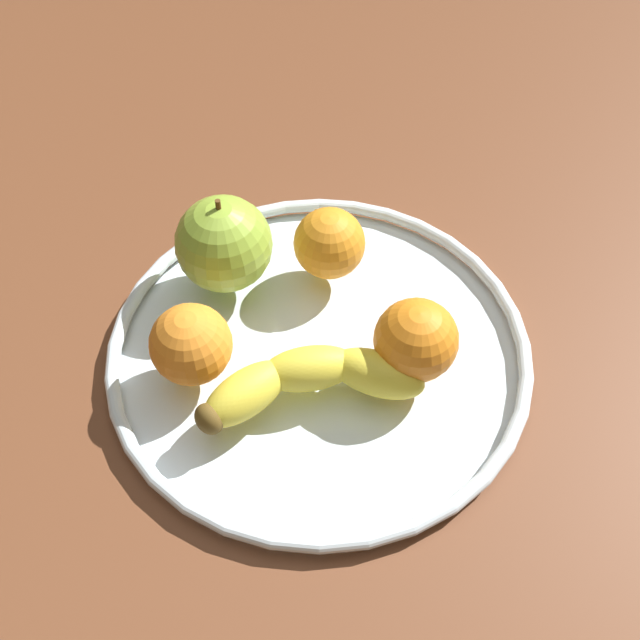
# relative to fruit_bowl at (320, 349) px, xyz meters

# --- Properties ---
(ground_plane) EXTENTS (1.67, 1.67, 0.04)m
(ground_plane) POSITION_rel_fruit_bowl_xyz_m (0.00, 0.00, -0.03)
(ground_plane) COLOR brown
(fruit_bowl) EXTENTS (0.35, 0.35, 0.02)m
(fruit_bowl) POSITION_rel_fruit_bowl_xyz_m (0.00, 0.00, 0.00)
(fruit_bowl) COLOR silver
(fruit_bowl) RESTS_ON ground_plane
(banana) EXTENTS (0.18, 0.09, 0.04)m
(banana) POSITION_rel_fruit_bowl_xyz_m (0.01, 0.05, 0.03)
(banana) COLOR yellow
(banana) RESTS_ON fruit_bowl
(apple) EXTENTS (0.08, 0.08, 0.09)m
(apple) POSITION_rel_fruit_bowl_xyz_m (0.08, -0.07, 0.05)
(apple) COLOR #8CB036
(apple) RESTS_ON fruit_bowl
(orange_front_left) EXTENTS (0.07, 0.07, 0.07)m
(orange_front_left) POSITION_rel_fruit_bowl_xyz_m (-0.07, 0.02, 0.04)
(orange_front_left) COLOR orange
(orange_front_left) RESTS_ON fruit_bowl
(orange_front_right) EXTENTS (0.06, 0.06, 0.06)m
(orange_front_right) POSITION_rel_fruit_bowl_xyz_m (0.10, 0.03, 0.04)
(orange_front_right) COLOR orange
(orange_front_right) RESTS_ON fruit_bowl
(orange_center) EXTENTS (0.06, 0.06, 0.06)m
(orange_center) POSITION_rel_fruit_bowl_xyz_m (-0.01, -0.08, 0.04)
(orange_center) COLOR orange
(orange_center) RESTS_ON fruit_bowl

